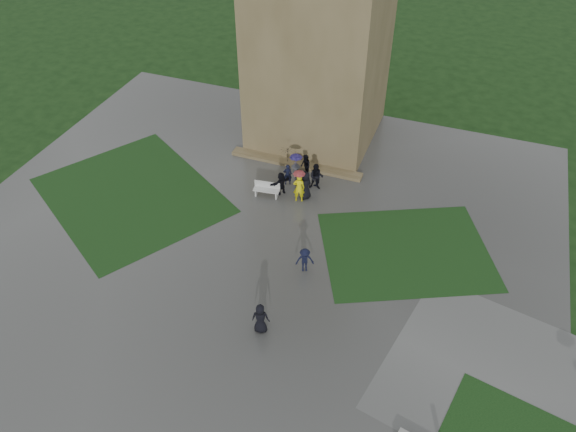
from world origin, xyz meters
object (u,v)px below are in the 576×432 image
(tower, at_px, (321,8))
(pedestrian_mid, at_px, (305,260))
(bench, at_px, (267,189))
(pedestrian_near, at_px, (260,318))

(tower, bearing_deg, pedestrian_mid, -74.48)
(bench, bearing_deg, pedestrian_mid, -58.08)
(pedestrian_near, bearing_deg, bench, -82.88)
(pedestrian_near, bearing_deg, pedestrian_mid, -111.61)
(tower, bearing_deg, bench, -94.17)
(tower, height_order, bench, tower)
(tower, distance_m, pedestrian_mid, 16.13)
(pedestrian_mid, xyz_separation_m, pedestrian_near, (-0.65, -4.50, 0.11))
(bench, distance_m, pedestrian_near, 10.44)
(bench, relative_size, pedestrian_mid, 1.11)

